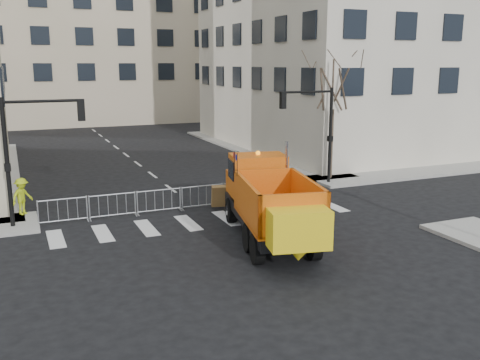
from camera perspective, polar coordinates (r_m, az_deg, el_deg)
name	(u,v)px	position (r m, az deg, el deg)	size (l,w,h in m)	color
ground	(268,262)	(18.63, 2.98, -8.74)	(120.00, 120.00, 0.00)	black
sidewalk_back	(191,202)	(26.13, -5.28, -2.38)	(64.00, 5.00, 0.15)	gray
building_far	(73,17)	(68.21, -17.43, 16.27)	(30.00, 18.00, 24.00)	#BDB190
traffic_light_left	(7,165)	(23.41, -23.57, 1.48)	(0.18, 0.18, 5.40)	black
traffic_light_right	(330,137)	(30.13, 9.60, 4.56)	(0.18, 0.18, 5.40)	black
crowd_barriers	(181,199)	(24.96, -6.30, -1.98)	(12.60, 0.60, 1.10)	#9EA0A5
street_tree	(332,116)	(31.22, 9.76, 6.76)	(3.00, 3.00, 7.50)	#382B21
plow_truck	(270,200)	(20.30, 3.20, -2.15)	(4.46, 9.71, 3.65)	black
cop_a	(274,186)	(25.34, 3.69, -0.69)	(0.72, 0.47, 1.98)	black
cop_b	(251,192)	(25.07, 1.16, -1.25)	(0.78, 0.61, 1.60)	black
cop_c	(263,190)	(24.98, 2.47, -1.10)	(1.04, 0.43, 1.78)	black
worker	(22,196)	(25.39, -22.23, -1.62)	(1.06, 0.61, 1.64)	#ACC216
newspaper_box	(282,191)	(25.78, 4.51, -1.14)	(0.45, 0.40, 1.10)	#B40D1A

